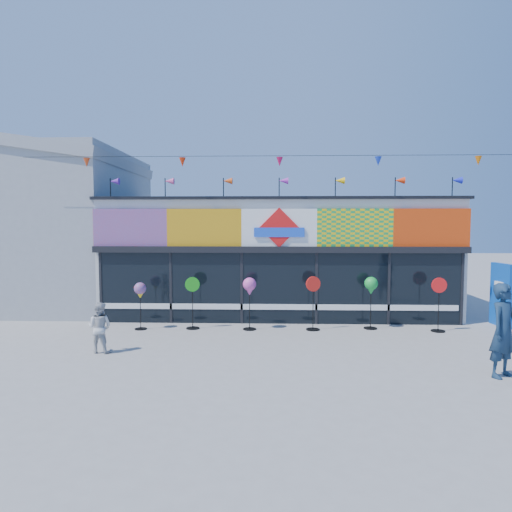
{
  "coord_description": "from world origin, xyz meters",
  "views": [
    {
      "loc": [
        -0.24,
        -11.15,
        3.21
      ],
      "look_at": [
        -0.69,
        2.0,
        2.29
      ],
      "focal_mm": 32.0,
      "sensor_mm": 36.0,
      "label": 1
    }
  ],
  "objects_px": {
    "spinner_0": "(140,292)",
    "adult_man": "(504,330)",
    "blue_sign": "(501,295)",
    "spinner_1": "(193,301)",
    "child": "(100,327)",
    "spinner_3": "(313,302)",
    "spinner_2": "(250,288)",
    "spinner_4": "(371,287)",
    "spinner_5": "(439,303)"
  },
  "relations": [
    {
      "from": "spinner_0",
      "to": "adult_man",
      "type": "xyz_separation_m",
      "value": [
        8.85,
        -4.05,
        -0.16
      ]
    },
    {
      "from": "blue_sign",
      "to": "spinner_1",
      "type": "bearing_deg",
      "value": 177.7
    },
    {
      "from": "spinner_0",
      "to": "child",
      "type": "distance_m",
      "value": 2.59
    },
    {
      "from": "spinner_3",
      "to": "spinner_2",
      "type": "bearing_deg",
      "value": -179.38
    },
    {
      "from": "blue_sign",
      "to": "spinner_2",
      "type": "xyz_separation_m",
      "value": [
        -7.89,
        -0.75,
        0.28
      ]
    },
    {
      "from": "spinner_0",
      "to": "spinner_4",
      "type": "height_order",
      "value": "spinner_4"
    },
    {
      "from": "spinner_3",
      "to": "child",
      "type": "height_order",
      "value": "spinner_3"
    },
    {
      "from": "adult_man",
      "to": "spinner_2",
      "type": "bearing_deg",
      "value": 109.94
    },
    {
      "from": "spinner_1",
      "to": "spinner_3",
      "type": "bearing_deg",
      "value": -0.64
    },
    {
      "from": "blue_sign",
      "to": "spinner_1",
      "type": "relative_size",
      "value": 1.24
    },
    {
      "from": "spinner_1",
      "to": "spinner_2",
      "type": "xyz_separation_m",
      "value": [
        1.75,
        -0.06,
        0.43
      ]
    },
    {
      "from": "blue_sign",
      "to": "spinner_5",
      "type": "height_order",
      "value": "blue_sign"
    },
    {
      "from": "spinner_3",
      "to": "spinner_4",
      "type": "xyz_separation_m",
      "value": [
        1.78,
        0.22,
        0.42
      ]
    },
    {
      "from": "blue_sign",
      "to": "spinner_4",
      "type": "relative_size",
      "value": 1.24
    },
    {
      "from": "child",
      "to": "spinner_2",
      "type": "bearing_deg",
      "value": -136.48
    },
    {
      "from": "spinner_2",
      "to": "spinner_3",
      "type": "relative_size",
      "value": 0.97
    },
    {
      "from": "spinner_2",
      "to": "spinner_4",
      "type": "height_order",
      "value": "spinner_4"
    },
    {
      "from": "spinner_0",
      "to": "child",
      "type": "bearing_deg",
      "value": -96.83
    },
    {
      "from": "spinner_4",
      "to": "adult_man",
      "type": "distance_m",
      "value": 4.74
    },
    {
      "from": "spinner_2",
      "to": "child",
      "type": "distance_m",
      "value": 4.51
    },
    {
      "from": "adult_man",
      "to": "spinner_3",
      "type": "bearing_deg",
      "value": 97.65
    },
    {
      "from": "spinner_2",
      "to": "spinner_5",
      "type": "distance_m",
      "value": 5.67
    },
    {
      "from": "spinner_0",
      "to": "adult_man",
      "type": "height_order",
      "value": "adult_man"
    },
    {
      "from": "spinner_5",
      "to": "child",
      "type": "xyz_separation_m",
      "value": [
        -9.28,
        -2.54,
        -0.23
      ]
    },
    {
      "from": "spinner_1",
      "to": "child",
      "type": "bearing_deg",
      "value": -125.23
    },
    {
      "from": "spinner_0",
      "to": "spinner_4",
      "type": "xyz_separation_m",
      "value": [
        7.04,
        0.32,
        0.13
      ]
    },
    {
      "from": "spinner_3",
      "to": "spinner_4",
      "type": "height_order",
      "value": "spinner_3"
    },
    {
      "from": "spinner_2",
      "to": "spinner_4",
      "type": "bearing_deg",
      "value": 3.73
    },
    {
      "from": "spinner_3",
      "to": "spinner_5",
      "type": "xyz_separation_m",
      "value": [
        3.73,
        -0.08,
        -0.01
      ]
    },
    {
      "from": "blue_sign",
      "to": "spinner_3",
      "type": "relative_size",
      "value": 1.21
    },
    {
      "from": "spinner_4",
      "to": "spinner_2",
      "type": "bearing_deg",
      "value": -176.27
    },
    {
      "from": "blue_sign",
      "to": "spinner_3",
      "type": "distance_m",
      "value": 6.01
    },
    {
      "from": "spinner_4",
      "to": "child",
      "type": "xyz_separation_m",
      "value": [
        -7.34,
        -2.84,
        -0.65
      ]
    },
    {
      "from": "spinner_4",
      "to": "spinner_3",
      "type": "bearing_deg",
      "value": -172.93
    },
    {
      "from": "spinner_5",
      "to": "blue_sign",
      "type": "bearing_deg",
      "value": 19.95
    },
    {
      "from": "spinner_4",
      "to": "child",
      "type": "height_order",
      "value": "spinner_4"
    },
    {
      "from": "spinner_4",
      "to": "child",
      "type": "bearing_deg",
      "value": -158.87
    },
    {
      "from": "spinner_2",
      "to": "spinner_5",
      "type": "height_order",
      "value": "spinner_5"
    },
    {
      "from": "spinner_0",
      "to": "spinner_4",
      "type": "relative_size",
      "value": 0.9
    },
    {
      "from": "spinner_0",
      "to": "adult_man",
      "type": "relative_size",
      "value": 0.73
    },
    {
      "from": "spinner_0",
      "to": "spinner_5",
      "type": "xyz_separation_m",
      "value": [
        8.98,
        0.03,
        -0.29
      ]
    },
    {
      "from": "spinner_5",
      "to": "child",
      "type": "distance_m",
      "value": 9.63
    },
    {
      "from": "spinner_1",
      "to": "spinner_2",
      "type": "relative_size",
      "value": 1.0
    },
    {
      "from": "blue_sign",
      "to": "child",
      "type": "distance_m",
      "value": 12.0
    },
    {
      "from": "spinner_1",
      "to": "spinner_2",
      "type": "height_order",
      "value": "same"
    },
    {
      "from": "spinner_3",
      "to": "child",
      "type": "relative_size",
      "value": 1.29
    },
    {
      "from": "spinner_0",
      "to": "spinner_3",
      "type": "height_order",
      "value": "spinner_3"
    },
    {
      "from": "spinner_2",
      "to": "child",
      "type": "height_order",
      "value": "spinner_2"
    },
    {
      "from": "spinner_1",
      "to": "spinner_2",
      "type": "bearing_deg",
      "value": -2.02
    },
    {
      "from": "spinner_2",
      "to": "spinner_3",
      "type": "bearing_deg",
      "value": 0.62
    }
  ]
}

